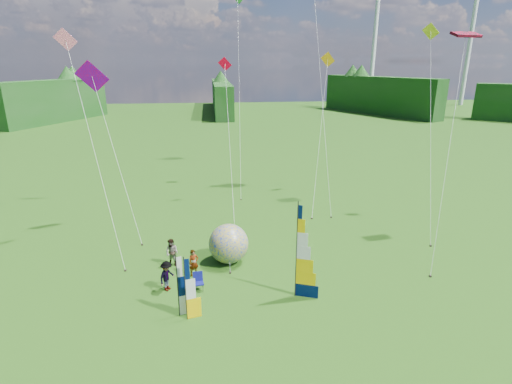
{
  "coord_description": "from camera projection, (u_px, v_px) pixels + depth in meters",
  "views": [
    {
      "loc": [
        -3.37,
        -16.18,
        12.17
      ],
      "look_at": [
        -1.0,
        4.0,
        5.5
      ],
      "focal_mm": 28.0,
      "sensor_mm": 36.0,
      "label": 1
    }
  ],
  "objects": [
    {
      "name": "ground",
      "position": [
        286.0,
        324.0,
        19.44
      ],
      "size": [
        220.0,
        220.0,
        0.0
      ],
      "primitive_type": "plane",
      "color": "#3A761A",
      "rests_on": "ground"
    },
    {
      "name": "treeline_ring",
      "position": [
        288.0,
        250.0,
        18.19
      ],
      "size": [
        210.0,
        210.0,
        8.0
      ],
      "primitive_type": null,
      "color": "#26481F",
      "rests_on": "ground"
    },
    {
      "name": "turbine_left",
      "position": [
        469.0,
        51.0,
        112.16
      ],
      "size": [
        8.0,
        1.2,
        30.0
      ],
      "primitive_type": null,
      "color": "silver",
      "rests_on": "ground"
    },
    {
      "name": "turbine_right",
      "position": [
        374.0,
        51.0,
        115.99
      ],
      "size": [
        8.0,
        1.2,
        30.0
      ],
      "primitive_type": null,
      "color": "silver",
      "rests_on": "ground"
    },
    {
      "name": "feather_banner_main",
      "position": [
        296.0,
        252.0,
        20.97
      ],
      "size": [
        1.35,
        0.61,
        5.26
      ],
      "primitive_type": null,
      "rotation": [
        0.0,
        0.0,
        -0.37
      ],
      "color": "#04113F",
      "rests_on": "ground"
    },
    {
      "name": "side_banner_left",
      "position": [
        186.0,
        290.0,
        19.26
      ],
      "size": [
        0.93,
        0.31,
        3.32
      ],
      "primitive_type": null,
      "rotation": [
        0.0,
        0.0,
        0.23
      ],
      "color": "#FFC500",
      "rests_on": "ground"
    },
    {
      "name": "side_banner_far",
      "position": [
        178.0,
        287.0,
        19.57
      ],
      "size": [
        0.96,
        0.33,
        3.25
      ],
      "primitive_type": null,
      "rotation": [
        0.0,
        0.0,
        0.24
      ],
      "color": "white",
      "rests_on": "ground"
    },
    {
      "name": "bol_inflatable",
      "position": [
        229.0,
        244.0,
        25.08
      ],
      "size": [
        2.9,
        2.9,
        2.51
      ],
      "primitive_type": "sphere",
      "rotation": [
        0.0,
        0.0,
        0.17
      ],
      "color": "#1132A3",
      "rests_on": "ground"
    },
    {
      "name": "spectator_a",
      "position": [
        194.0,
        263.0,
        23.6
      ],
      "size": [
        0.71,
        0.6,
        1.65
      ],
      "primitive_type": "imported",
      "rotation": [
        0.0,
        0.0,
        0.41
      ],
      "color": "#66594C",
      "rests_on": "ground"
    },
    {
      "name": "spectator_b",
      "position": [
        172.0,
        253.0,
        24.72
      ],
      "size": [
        0.96,
        0.79,
        1.77
      ],
      "primitive_type": "imported",
      "rotation": [
        0.0,
        0.0,
        -0.51
      ],
      "color": "#66594C",
      "rests_on": "ground"
    },
    {
      "name": "spectator_c",
      "position": [
        167.0,
        276.0,
        22.06
      ],
      "size": [
        0.95,
        1.18,
        1.75
      ],
      "primitive_type": "imported",
      "rotation": [
        0.0,
        0.0,
        1.02
      ],
      "color": "#66594C",
      "rests_on": "ground"
    },
    {
      "name": "spectator_d",
      "position": [
        220.0,
        245.0,
        25.68
      ],
      "size": [
        1.02,
        1.11,
        1.83
      ],
      "primitive_type": "imported",
      "rotation": [
        0.0,
        0.0,
        2.25
      ],
      "color": "#66594C",
      "rests_on": "ground"
    },
    {
      "name": "camp_chair",
      "position": [
        199.0,
        282.0,
        22.15
      ],
      "size": [
        0.67,
        0.67,
        1.02
      ],
      "primitive_type": null,
      "rotation": [
        0.0,
        0.0,
        0.14
      ],
      "color": "#0A0E57",
      "rests_on": "ground"
    },
    {
      "name": "kite_whale",
      "position": [
        322.0,
        76.0,
        35.09
      ],
      "size": [
        5.23,
        15.93,
        21.87
      ],
      "primitive_type": null,
      "rotation": [
        0.0,
        0.0,
        0.08
      ],
      "color": "black",
      "rests_on": "ground"
    },
    {
      "name": "kite_rainbow_delta",
      "position": [
        115.0,
        145.0,
        28.2
      ],
      "size": [
        8.91,
        10.73,
        13.07
      ],
      "primitive_type": null,
      "rotation": [
        0.0,
        0.0,
        0.17
      ],
      "color": "#D40006",
      "rests_on": "ground"
    },
    {
      "name": "kite_parafoil",
      "position": [
        452.0,
        133.0,
        24.98
      ],
      "size": [
        8.94,
        11.59,
        15.85
      ],
      "primitive_type": null,
      "rotation": [
        0.0,
        0.0,
        -0.02
      ],
      "color": "#A50125",
      "rests_on": "ground"
    },
    {
      "name": "small_kite_red",
      "position": [
        229.0,
        135.0,
        32.34
      ],
      "size": [
        3.34,
        11.47,
        12.94
      ],
      "primitive_type": null,
      "rotation": [
        0.0,
        0.0,
        0.12
      ],
      "color": "red",
      "rests_on": "ground"
    },
    {
      "name": "small_kite_orange",
      "position": [
        321.0,
        126.0,
        34.97
      ],
      "size": [
        6.76,
        12.39,
        13.52
      ],
      "primitive_type": null,
      "rotation": [
        0.0,
        0.0,
        0.08
      ],
      "color": "orange",
      "rests_on": "ground"
    },
    {
      "name": "small_kite_yellow",
      "position": [
        432.0,
        125.0,
        29.22
      ],
      "size": [
        8.39,
        11.49,
        15.47
      ],
      "primitive_type": null,
      "rotation": [
        0.0,
        0.0,
        -0.39
      ],
      "color": "yellow",
      "rests_on": "ground"
    },
    {
      "name": "small_kite_pink",
      "position": [
        93.0,
        142.0,
        25.05
      ],
      "size": [
        8.47,
        10.6,
        14.73
      ],
      "primitive_type": null,
      "rotation": [
        0.0,
        0.0,
        0.28
      ],
      "color": "pink",
      "rests_on": "ground"
    },
    {
      "name": "small_kite_green",
      "position": [
        239.0,
        88.0,
        37.99
      ],
      "size": [
        7.3,
        11.49,
        19.47
      ],
      "primitive_type": null,
      "rotation": [
        0.0,
        0.0,
        -0.42
      ],
      "color": "green",
      "rests_on": "ground"
    }
  ]
}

